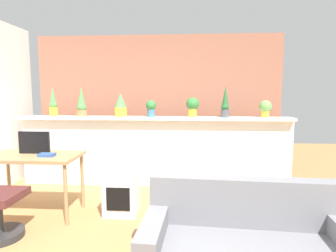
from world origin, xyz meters
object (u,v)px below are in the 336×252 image
(potted_plant_1, at_px, (82,104))
(potted_plant_2, at_px, (121,105))
(potted_plant_0, at_px, (53,104))
(tv_monitor, at_px, (34,142))
(potted_plant_3, at_px, (151,107))
(side_cube_shelf, at_px, (122,193))
(potted_plant_6, at_px, (265,108))
(book_on_desk, at_px, (47,155))
(potted_plant_4, at_px, (193,106))
(desk, at_px, (34,162))
(potted_plant_5, at_px, (225,104))

(potted_plant_1, relative_size, potted_plant_2, 1.28)
(potted_plant_0, relative_size, tv_monitor, 1.21)
(tv_monitor, bearing_deg, potted_plant_3, 39.00)
(potted_plant_0, relative_size, potted_plant_2, 1.26)
(potted_plant_1, xyz_separation_m, side_cube_shelf, (0.88, -1.05, -1.06))
(potted_plant_2, bearing_deg, potted_plant_1, -177.34)
(potted_plant_1, relative_size, potted_plant_6, 1.79)
(potted_plant_0, bearing_deg, book_on_desk, -67.83)
(book_on_desk, bearing_deg, potted_plant_0, 112.17)
(potted_plant_4, bearing_deg, book_on_desk, -144.16)
(potted_plant_1, distance_m, potted_plant_2, 0.63)
(potted_plant_6, bearing_deg, potted_plant_1, -179.37)
(desk, bearing_deg, potted_plant_5, 25.20)
(potted_plant_6, height_order, side_cube_shelf, potted_plant_6)
(potted_plant_0, bearing_deg, potted_plant_5, -0.55)
(potted_plant_5, distance_m, side_cube_shelf, 2.03)
(potted_plant_5, bearing_deg, desk, -154.80)
(desk, bearing_deg, potted_plant_1, 81.74)
(tv_monitor, bearing_deg, side_cube_shelf, 2.19)
(tv_monitor, height_order, book_on_desk, tv_monitor)
(tv_monitor, relative_size, book_on_desk, 2.15)
(potted_plant_2, relative_size, potted_plant_5, 0.76)
(potted_plant_4, distance_m, potted_plant_5, 0.50)
(potted_plant_3, bearing_deg, potted_plant_4, 3.91)
(potted_plant_3, xyz_separation_m, potted_plant_5, (1.15, 0.00, 0.06))
(potted_plant_1, bearing_deg, tv_monitor, -100.00)
(potted_plant_1, distance_m, tv_monitor, 1.18)
(potted_plant_1, height_order, potted_plant_3, potted_plant_1)
(potted_plant_6, bearing_deg, potted_plant_2, -179.94)
(potted_plant_5, xyz_separation_m, desk, (-2.44, -1.15, -0.66))
(tv_monitor, bearing_deg, potted_plant_0, 104.24)
(potted_plant_4, distance_m, desk, 2.36)
(potted_plant_2, bearing_deg, side_cube_shelf, -76.72)
(potted_plant_6, relative_size, side_cube_shelf, 0.53)
(potted_plant_0, xyz_separation_m, desk, (0.30, -1.17, -0.66))
(potted_plant_3, height_order, potted_plant_4, potted_plant_4)
(potted_plant_0, distance_m, potted_plant_1, 0.47)
(potted_plant_5, bearing_deg, book_on_desk, -151.50)
(potted_plant_0, distance_m, potted_plant_5, 2.74)
(potted_plant_2, xyz_separation_m, potted_plant_4, (1.14, -0.01, -0.01))
(potted_plant_6, bearing_deg, tv_monitor, -160.02)
(potted_plant_2, xyz_separation_m, side_cube_shelf, (0.25, -1.08, -1.05))
(potted_plant_4, relative_size, book_on_desk, 1.71)
(potted_plant_5, relative_size, desk, 0.44)
(tv_monitor, relative_size, side_cube_shelf, 0.77)
(potted_plant_2, distance_m, potted_plant_5, 1.64)
(potted_plant_4, distance_m, potted_plant_6, 1.12)
(tv_monitor, xyz_separation_m, side_cube_shelf, (1.07, 0.04, -0.64))
(potted_plant_5, bearing_deg, potted_plant_2, 178.25)
(desk, relative_size, side_cube_shelf, 2.20)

